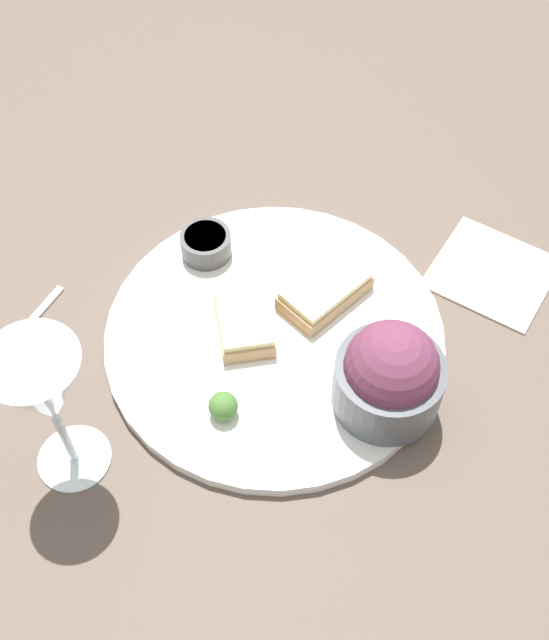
# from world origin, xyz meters

# --- Properties ---
(ground_plane) EXTENTS (4.00, 4.00, 0.00)m
(ground_plane) POSITION_xyz_m (0.00, 0.00, 0.00)
(ground_plane) COLOR brown
(dinner_plate) EXTENTS (0.35, 0.35, 0.01)m
(dinner_plate) POSITION_xyz_m (0.00, 0.00, 0.01)
(dinner_plate) COLOR white
(dinner_plate) RESTS_ON ground_plane
(salad_bowl) EXTENTS (0.10, 0.10, 0.10)m
(salad_bowl) POSITION_xyz_m (0.06, 0.12, 0.06)
(salad_bowl) COLOR #4C5156
(salad_bowl) RESTS_ON dinner_plate
(sauce_ramekin) EXTENTS (0.05, 0.05, 0.03)m
(sauce_ramekin) POSITION_xyz_m (-0.09, -0.09, 0.03)
(sauce_ramekin) COLOR #4C4C4C
(sauce_ramekin) RESTS_ON dinner_plate
(cheese_toast_near) EXTENTS (0.11, 0.10, 0.03)m
(cheese_toast_near) POSITION_xyz_m (-0.05, 0.05, 0.03)
(cheese_toast_near) COLOR tan
(cheese_toast_near) RESTS_ON dinner_plate
(cheese_toast_far) EXTENTS (0.10, 0.08, 0.03)m
(cheese_toast_far) POSITION_xyz_m (-0.00, -0.03, 0.03)
(cheese_toast_far) COLOR tan
(cheese_toast_far) RESTS_ON dinner_plate
(wine_glass) EXTENTS (0.08, 0.08, 0.17)m
(wine_glass) POSITION_xyz_m (0.16, -0.16, 0.12)
(wine_glass) COLOR silver
(wine_glass) RESTS_ON ground_plane
(garnish) EXTENTS (0.03, 0.03, 0.03)m
(garnish) POSITION_xyz_m (0.10, -0.03, 0.03)
(garnish) COLOR #477533
(garnish) RESTS_ON dinner_plate
(napkin) EXTENTS (0.16, 0.16, 0.01)m
(napkin) POSITION_xyz_m (-0.12, 0.22, 0.00)
(napkin) COLOR beige
(napkin) RESTS_ON ground_plane
(fork) EXTENTS (0.19, 0.07, 0.01)m
(fork) POSITION_xyz_m (0.06, -0.27, 0.00)
(fork) COLOR silver
(fork) RESTS_ON ground_plane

